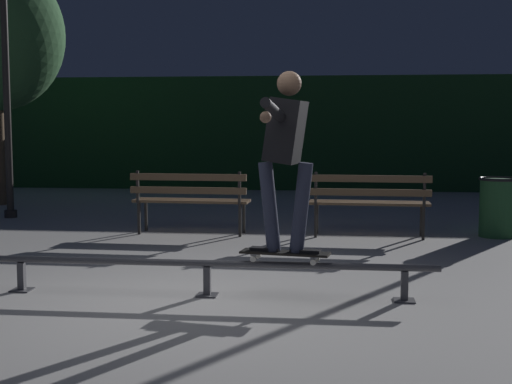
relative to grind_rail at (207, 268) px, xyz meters
The scene contains 9 objects.
ground_plane 0.37m from the grind_rail, 90.00° to the right, with size 90.00×90.00×0.00m, color #ADAAA8.
hedge_backdrop 10.57m from the grind_rail, 90.00° to the left, with size 24.00×1.20×2.59m, color #193D1E.
grind_rail is the anchor object (origin of this frame).
skateboard 0.71m from the grind_rail, ahead, with size 0.80×0.32×0.09m.
skateboarder 1.28m from the grind_rail, ahead, with size 0.63×1.39×1.56m.
park_bench_leftmost 3.50m from the grind_rail, 104.16° to the left, with size 1.61×0.47×0.88m.
park_bench_left_center 3.74m from the grind_rail, 65.12° to the left, with size 1.61×0.47×0.88m.
lamp_post_left 6.69m from the grind_rail, 130.65° to the left, with size 0.32×0.32×3.90m.
trash_can 4.92m from the grind_rail, 48.04° to the left, with size 0.52×0.52×0.80m.
Camera 1 is at (1.12, -5.77, 1.52)m, focal length 49.57 mm.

